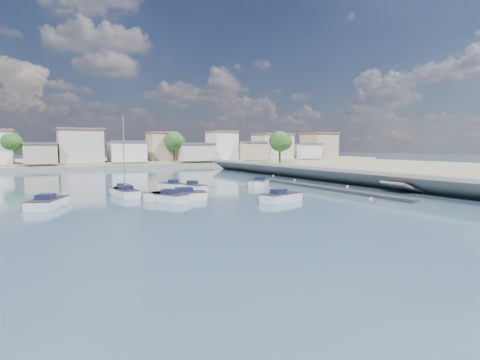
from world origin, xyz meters
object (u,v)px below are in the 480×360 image
Objects in this scene: motorboat_a at (165,198)px; motorboat_h at (283,197)px; motorboat_b at (121,191)px; motorboat_c at (176,196)px; sailboat at (124,192)px; motorboat_d at (259,183)px; motorboat_e at (49,203)px; motorboat_f at (170,186)px; motorboat_g at (195,188)px.

motorboat_h is (10.65, -5.40, -0.00)m from motorboat_a.
motorboat_b is 8.65m from motorboat_c.
sailboat reaches higher than motorboat_c.
sailboat is at bearing -172.15° from motorboat_d.
motorboat_d is 0.54× the size of sailboat.
motorboat_e is at bearing 162.29° from motorboat_h.
motorboat_a is 0.89× the size of motorboat_e.
motorboat_e is at bearing -147.93° from motorboat_f.
motorboat_e is at bearing -139.10° from motorboat_b.
sailboat is (-8.66, -0.67, 0.04)m from motorboat_g.
sailboat is (-6.68, -4.32, 0.04)m from motorboat_f.
motorboat_c is at bearing -62.24° from motorboat_b.
motorboat_g is at bearing 18.13° from motorboat_e.
sailboat reaches higher than motorboat_e.
motorboat_c is (1.33, 0.39, 0.00)m from motorboat_a.
sailboat reaches higher than motorboat_b.
motorboat_e is (-11.77, 0.94, -0.00)m from motorboat_c.
motorboat_e is at bearing 172.72° from motorboat_a.
motorboat_a is 11.94m from motorboat_h.
motorboat_h is at bearing -26.89° from motorboat_a.
motorboat_c is 16.80m from motorboat_d.
sailboat reaches higher than motorboat_f.
motorboat_a is at bearing -65.24° from sailboat.
motorboat_f is 17.11m from motorboat_h.
motorboat_d and motorboat_e have the same top height.
motorboat_a is at bearing -163.53° from motorboat_c.
motorboat_b is 0.94× the size of motorboat_g.
motorboat_f is (6.61, 2.28, 0.00)m from motorboat_b.
motorboat_g is at bearing -9.04° from motorboat_b.
motorboat_a is 8.48m from motorboat_b.
motorboat_b is 0.70× the size of motorboat_e.
motorboat_a is at bearing -110.75° from motorboat_f.
motorboat_b is 0.46× the size of sailboat.
motorboat_b and motorboat_f have the same top height.
motorboat_d is at bearing 29.21° from motorboat_c.
motorboat_b is at bearing 170.96° from motorboat_g.
motorboat_g is (16.33, 5.35, 0.00)m from motorboat_e.
motorboat_a and motorboat_f have the same top height.
motorboat_e and motorboat_h have the same top height.
sailboat is at bearing 126.17° from motorboat_c.
motorboat_e is 1.11× the size of motorboat_h.
motorboat_d is at bearing 69.08° from motorboat_h.
motorboat_b and motorboat_g have the same top height.
sailboat is (-18.77, -2.59, 0.04)m from motorboat_d.
motorboat_e is 16.94m from motorboat_f.
motorboat_g is 8.68m from sailboat.
motorboat_c is 10.26m from motorboat_f.
motorboat_a and motorboat_e have the same top height.
motorboat_g is (5.89, 6.68, 0.00)m from motorboat_a.
sailboat is at bearing 31.35° from motorboat_e.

